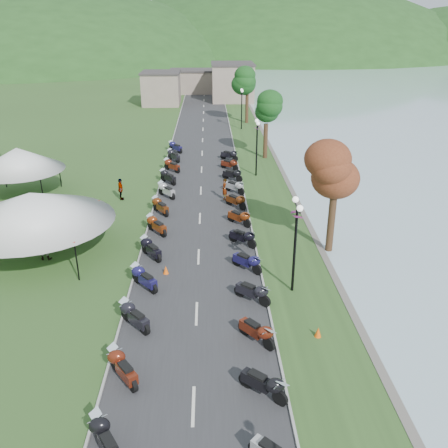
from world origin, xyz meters
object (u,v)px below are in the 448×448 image
object	(u,v)px
vendor_tent_main	(35,225)
pedestrian_b	(45,259)
pedestrian_c	(46,234)
pedestrian_a	(77,237)

from	to	relation	value
vendor_tent_main	pedestrian_b	xyz separation A→B (m)	(0.48, -0.56, -2.00)
pedestrian_b	pedestrian_c	world-z (taller)	pedestrian_c
vendor_tent_main	pedestrian_c	xyz separation A→B (m)	(-0.56, 3.00, -2.00)
pedestrian_a	pedestrian_c	world-z (taller)	pedestrian_c
vendor_tent_main	pedestrian_c	distance (m)	3.65
pedestrian_a	pedestrian_b	world-z (taller)	pedestrian_a
vendor_tent_main	pedestrian_b	world-z (taller)	vendor_tent_main
vendor_tent_main	pedestrian_c	world-z (taller)	vendor_tent_main
pedestrian_b	pedestrian_c	xyz separation A→B (m)	(-1.04, 3.56, 0.00)
pedestrian_a	pedestrian_b	distance (m)	3.27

